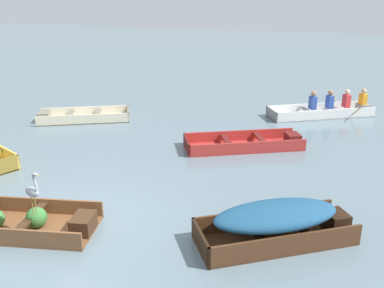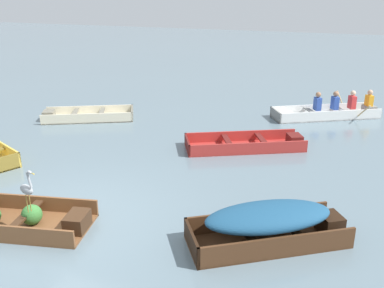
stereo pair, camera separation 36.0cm
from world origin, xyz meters
The scene contains 7 objects.
ground_plane centered at (0.00, 0.00, 0.00)m, with size 80.00×80.00×0.00m, color slate.
dinghy_wooden_brown_foreground centered at (-0.96, -0.59, 0.15)m, with size 3.52×1.90×0.43m.
skiff_red_near_moored centered at (2.29, 5.12, 0.11)m, with size 3.36×2.47×0.33m.
skiff_dark_varnish_mid_moored centered at (3.79, 0.62, 0.42)m, with size 2.84×2.38×0.71m.
skiff_cream_far_moored centered at (-3.61, 5.80, 0.11)m, with size 3.14×2.34×0.34m.
rowboat_white_with_crew centered at (4.22, 9.14, 0.23)m, with size 3.60×2.79×0.91m.
heron_on_dinghy centered at (-0.28, -0.63, 0.89)m, with size 0.46×0.21×0.84m.
Camera 2 is at (4.88, -5.88, 4.18)m, focal length 40.00 mm.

